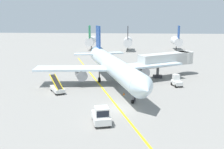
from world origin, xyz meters
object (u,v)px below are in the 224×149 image
Objects in this scene: jet_bridge at (170,59)px; safety_cone_nose_right at (55,80)px; safety_cone_wingtip_right at (131,88)px; safety_cone_nose_left at (124,94)px; ground_crew_marshaller at (135,95)px; airliner at (112,66)px; baggage_tug_near_wing at (176,81)px; pushback_tug at (101,116)px; belt_loader_forward_hold at (57,88)px; safety_cone_wingtip_left at (140,94)px.

safety_cone_nose_right is at bearing -163.77° from jet_bridge.
safety_cone_nose_left is at bearing -107.46° from safety_cone_wingtip_right.
safety_cone_nose_left is 3.45m from safety_cone_wingtip_right.
jet_bridge is 7.04× the size of ground_crew_marshaller.
airliner reaches higher than safety_cone_wingtip_right.
baggage_tug_near_wing is (0.19, -8.22, -2.62)m from jet_bridge.
baggage_tug_near_wing is at bearing 57.67° from pushback_tug.
safety_cone_wingtip_right is at bearing -49.59° from airliner.
ground_crew_marshaller is 6.49m from safety_cone_wingtip_right.
belt_loader_forward_hold reaches higher than safety_cone_wingtip_right.
ground_crew_marshaller is 18.78m from safety_cone_nose_right.
ground_crew_marshaller is 3.86× the size of safety_cone_nose_right.
jet_bridge reaches higher than ground_crew_marshaller.
jet_bridge reaches higher than pushback_tug.
baggage_tug_near_wing reaches higher than safety_cone_nose_right.
safety_cone_nose_right is at bearing 108.22° from belt_loader_forward_hold.
safety_cone_wingtip_right is (-0.67, 6.42, -0.69)m from ground_crew_marshaller.
pushback_tug is 12.19m from safety_cone_nose_left.
baggage_tug_near_wing is 6.05× the size of safety_cone_nose_left.
pushback_tug is (-11.35, -26.45, -2.55)m from jet_bridge.
pushback_tug is at bearing -55.38° from belt_loader_forward_hold.
airliner is at bearing 175.06° from baggage_tug_near_wing.
safety_cone_nose_left is at bearing 179.12° from safety_cone_wingtip_left.
airliner reaches higher than pushback_tug.
belt_loader_forward_hold is 7.61m from safety_cone_nose_right.
jet_bridge is 28.90m from pushback_tug.
airliner is at bearing 124.15° from safety_cone_wingtip_left.
belt_loader_forward_hold is 11.10m from safety_cone_nose_left.
airliner is at bearing 90.20° from pushback_tug.
ground_crew_marshaller is at bearing -68.64° from airliner.
jet_bridge reaches higher than safety_cone_wingtip_left.
safety_cone_nose_right is (-11.07, 0.67, -3.20)m from airliner.
pushback_tug is 2.34× the size of ground_crew_marshaller.
airliner is 78.27× the size of safety_cone_wingtip_right.
safety_cone_wingtip_left is at bearing -0.88° from safety_cone_nose_left.
belt_loader_forward_hold reaches higher than ground_crew_marshaller.
baggage_tug_near_wing is 6.05× the size of safety_cone_wingtip_left.
safety_cone_wingtip_right is (3.33, 15.24, -0.77)m from pushback_tug.
safety_cone_nose_right and safety_cone_wingtip_right have the same top height.
belt_loader_forward_hold is 2.90× the size of ground_crew_marshaller.
airliner is 6.99× the size of belt_loader_forward_hold.
safety_cone_nose_right is 17.93m from safety_cone_wingtip_left.
airliner is 11.46m from ground_crew_marshaller.
jet_bridge is 2.43× the size of belt_loader_forward_hold.
pushback_tug reaches higher than ground_crew_marshaller.
belt_loader_forward_hold is (-20.11, -13.76, -2.77)m from jet_bridge.
belt_loader_forward_hold is at bearing -71.78° from safety_cone_nose_right.
airliner reaches higher than ground_crew_marshaller.
belt_loader_forward_hold is at bearing 176.13° from safety_cone_nose_left.
belt_loader_forward_hold is (-8.70, -6.54, -2.64)m from airliner.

